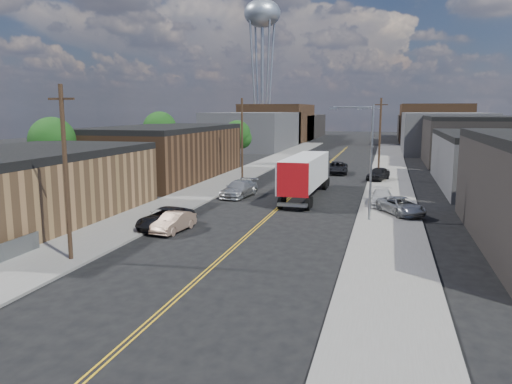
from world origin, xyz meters
The scene contains 31 objects.
ground centered at (0.00, 60.00, 0.00)m, with size 260.00×260.00×0.00m, color black.
centerline centered at (0.00, 45.00, 0.01)m, with size 0.32×120.00×0.01m, color gold.
sidewalk_left centered at (-9.50, 45.00, 0.07)m, with size 5.00×140.00×0.15m, color slate.
sidewalk_right centered at (9.50, 45.00, 0.07)m, with size 5.00×140.00×0.15m, color slate.
warehouse_tan centered at (-18.00, 18.00, 2.80)m, with size 12.00×22.00×5.60m.
warehouse_brown centered at (-18.00, 44.00, 3.30)m, with size 12.00×26.00×6.60m.
industrial_right_b centered at (22.00, 46.00, 3.05)m, with size 14.00×24.00×6.10m.
industrial_right_c centered at (22.00, 72.00, 3.80)m, with size 14.00×22.00×7.60m.
skyline_left_a centered at (-20.00, 95.00, 4.00)m, with size 16.00×30.00×8.00m, color #3E3E41.
skyline_right_a centered at (20.00, 95.00, 4.00)m, with size 16.00×30.00×8.00m, color #3E3E41.
skyline_left_b centered at (-20.00, 120.00, 5.00)m, with size 16.00×26.00×10.00m, color #4B301E.
skyline_right_b centered at (20.00, 120.00, 5.00)m, with size 16.00×26.00×10.00m, color #4B301E.
skyline_left_c centered at (-20.00, 140.00, 3.50)m, with size 16.00×40.00×7.00m, color black.
skyline_right_c centered at (20.00, 140.00, 3.50)m, with size 16.00×40.00×7.00m, color black.
water_tower centered at (-22.00, 110.00, 30.65)m, with size 9.00×9.00×36.90m.
streetlight_near centered at (7.60, 25.00, 5.33)m, with size 3.39×0.25×9.00m.
streetlight_far centered at (7.60, 60.00, 5.33)m, with size 3.39×0.25×9.00m.
utility_pole_left_near centered at (-8.20, 10.00, 5.14)m, with size 1.60×0.26×10.00m.
utility_pole_left_far centered at (-8.20, 45.00, 5.14)m, with size 1.60×0.26×10.00m.
utility_pole_right centered at (8.20, 48.00, 5.14)m, with size 1.60×0.26×10.00m.
tree_left_near centered at (-23.94, 30.00, 5.18)m, with size 4.85×4.76×7.91m.
tree_left_mid centered at (-23.94, 55.00, 5.48)m, with size 5.10×5.04×8.37m.
tree_left_far centered at (-13.94, 62.00, 4.57)m, with size 4.35×4.20×6.97m.
semi_truck centered at (1.50, 35.07, 2.39)m, with size 3.07×16.06×4.19m.
car_left_b centered at (-5.37, 18.00, 0.69)m, with size 1.47×4.22×1.39m, color #977863.
car_left_c centered at (-6.40, 18.84, 0.74)m, with size 2.47×5.36×1.49m, color black.
car_left_d centered at (-5.00, 33.00, 0.82)m, with size 2.30×5.66×1.64m, color #A6A8AB.
car_right_lot_a centered at (10.43, 27.67, 0.85)m, with size 2.31×5.02×1.39m, color #999C9E.
car_right_lot_b centered at (8.86, 31.44, 0.83)m, with size 1.91×4.70×1.36m, color #B0B0B0.
car_right_lot_c centered at (8.20, 47.84, 0.94)m, with size 1.87×4.64×1.58m, color black.
car_ahead_truck centered at (2.68, 53.90, 0.80)m, with size 2.64×5.74×1.59m, color black.
Camera 1 is at (9.17, -14.04, 8.61)m, focal length 35.00 mm.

